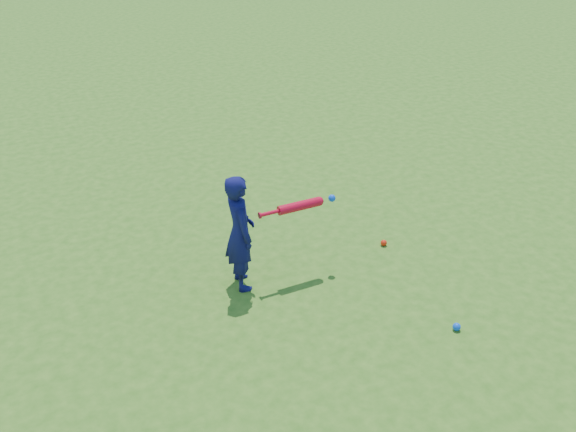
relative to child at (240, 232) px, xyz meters
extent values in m
plane|color=#316317|center=(-0.71, -0.30, -0.58)|extent=(80.00, 80.00, 0.00)
imported|color=#0F1047|center=(0.00, 0.00, 0.00)|extent=(0.31, 0.44, 1.17)
sphere|color=red|center=(1.63, 0.05, -0.55)|extent=(0.07, 0.07, 0.07)
sphere|color=blue|center=(1.50, -1.41, -0.55)|extent=(0.07, 0.07, 0.07)
cylinder|color=red|center=(0.19, -0.04, 0.16)|extent=(0.02, 0.06, 0.06)
cylinder|color=red|center=(0.29, -0.04, 0.16)|extent=(0.21, 0.05, 0.04)
cylinder|color=red|center=(0.59, -0.02, 0.16)|extent=(0.43, 0.11, 0.09)
sphere|color=red|center=(0.81, -0.01, 0.16)|extent=(0.09, 0.09, 0.09)
sphere|color=blue|center=(0.95, 0.00, 0.16)|extent=(0.07, 0.07, 0.07)
camera|label=1|loc=(-1.61, -4.86, 3.09)|focal=40.00mm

